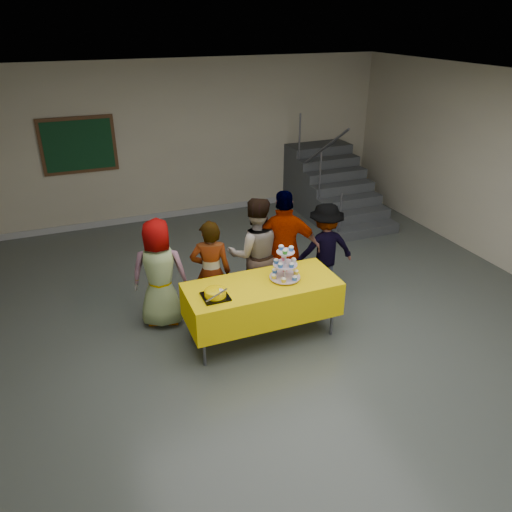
{
  "coord_description": "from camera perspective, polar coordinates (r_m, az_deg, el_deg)",
  "views": [
    {
      "loc": [
        -2.34,
        -4.39,
        3.72
      ],
      "look_at": [
        -0.31,
        0.68,
        1.05
      ],
      "focal_mm": 35.0,
      "sensor_mm": 36.0,
      "label": 1
    }
  ],
  "objects": [
    {
      "name": "staircase",
      "position": [
        10.42,
        8.43,
        7.7
      ],
      "size": [
        1.3,
        2.4,
        2.04
      ],
      "color": "#424447",
      "rests_on": "ground"
    },
    {
      "name": "schoolchild_a",
      "position": [
        6.47,
        -10.97,
        -1.99
      ],
      "size": [
        0.82,
        0.66,
        1.46
      ],
      "primitive_type": "imported",
      "rotation": [
        0.0,
        0.0,
        2.84
      ],
      "color": "slate",
      "rests_on": "ground"
    },
    {
      "name": "schoolchild_e",
      "position": [
        7.22,
        7.87,
        0.85
      ],
      "size": [
        0.93,
        0.6,
        1.35
      ],
      "primitive_type": "imported",
      "rotation": [
        0.0,
        0.0,
        3.03
      ],
      "color": "slate",
      "rests_on": "ground"
    },
    {
      "name": "schoolchild_d",
      "position": [
        6.75,
        3.26,
        0.69
      ],
      "size": [
        1.06,
        0.7,
        1.67
      ],
      "primitive_type": "imported",
      "rotation": [
        0.0,
        0.0,
        2.82
      ],
      "color": "slate",
      "rests_on": "ground"
    },
    {
      "name": "schoolchild_b",
      "position": [
        6.42,
        -5.17,
        -1.93
      ],
      "size": [
        0.6,
        0.48,
        1.44
      ],
      "primitive_type": "imported",
      "rotation": [
        0.0,
        0.0,
        2.85
      ],
      "color": "slate",
      "rests_on": "ground"
    },
    {
      "name": "bake_table",
      "position": [
        6.16,
        0.69,
        -4.9
      ],
      "size": [
        1.88,
        0.78,
        0.77
      ],
      "color": "#595960",
      "rests_on": "ground"
    },
    {
      "name": "room_shell",
      "position": [
        5.24,
        5.91,
        8.25
      ],
      "size": [
        10.0,
        10.04,
        3.02
      ],
      "color": "#4C514C",
      "rests_on": "ground"
    },
    {
      "name": "noticeboard",
      "position": [
        9.6,
        -19.63,
        11.83
      ],
      "size": [
        1.3,
        0.05,
        1.0
      ],
      "color": "#472B16",
      "rests_on": "ground"
    },
    {
      "name": "bear_cake",
      "position": [
        5.76,
        -4.68,
        -4.21
      ],
      "size": [
        0.32,
        0.36,
        0.12
      ],
      "color": "black",
      "rests_on": "bake_table"
    },
    {
      "name": "schoolchild_c",
      "position": [
        6.73,
        -0.07,
        0.27
      ],
      "size": [
        0.89,
        0.76,
        1.59
      ],
      "primitive_type": "imported",
      "rotation": [
        0.0,
        0.0,
        2.92
      ],
      "color": "slate",
      "rests_on": "ground"
    },
    {
      "name": "cupcake_stand",
      "position": [
        6.08,
        3.35,
        -1.24
      ],
      "size": [
        0.38,
        0.38,
        0.44
      ],
      "color": "silver",
      "rests_on": "bake_table"
    }
  ]
}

